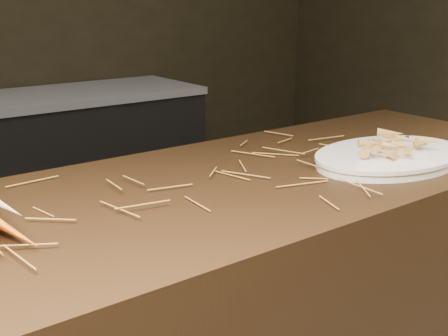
% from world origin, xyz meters
% --- Properties ---
extents(back_counter, '(1.82, 0.62, 0.84)m').
position_xyz_m(back_counter, '(0.30, 2.18, 0.42)').
color(back_counter, black).
rests_on(back_counter, ground).
extents(straw_bedding, '(1.40, 0.60, 0.02)m').
position_xyz_m(straw_bedding, '(0.00, 0.30, 0.91)').
color(straw_bedding, olive).
rests_on(straw_bedding, main_counter).
extents(serving_platter, '(0.46, 0.31, 0.02)m').
position_xyz_m(serving_platter, '(0.61, 0.17, 0.91)').
color(serving_platter, white).
rests_on(serving_platter, main_counter).
extents(roasted_veg_heap, '(0.22, 0.16, 0.05)m').
position_xyz_m(roasted_veg_heap, '(0.61, 0.17, 0.95)').
color(roasted_veg_heap, gold).
rests_on(roasted_veg_heap, serving_platter).
extents(serving_fork, '(0.14, 0.12, 0.00)m').
position_xyz_m(serving_fork, '(0.77, 0.15, 0.93)').
color(serving_fork, silver).
rests_on(serving_fork, serving_platter).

